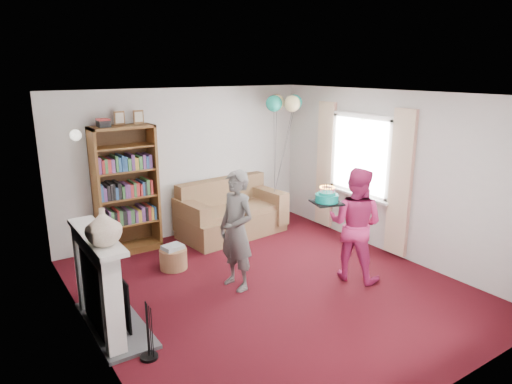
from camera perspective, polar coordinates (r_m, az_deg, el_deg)
ground at (r=6.18m, az=1.79°, el=-11.78°), size 5.00×5.00×0.00m
wall_back at (r=7.84m, az=-8.87°, el=3.60°), size 4.50×0.02×2.50m
wall_left at (r=4.82m, az=-20.58°, el=-4.55°), size 0.02×5.00×2.50m
wall_right at (r=7.23m, az=16.62°, el=2.18°), size 0.02×5.00×2.50m
ceiling at (r=5.51m, az=2.00°, el=12.12°), size 4.50×5.00×0.01m
fireplace at (r=5.31m, az=-18.50°, el=-11.17°), size 0.55×1.80×1.12m
window_bay at (r=7.59m, az=12.87°, el=2.66°), size 0.14×2.02×2.20m
wall_sconce at (r=7.05m, az=-21.63°, el=6.64°), size 0.16×0.23×0.16m
bookcase at (r=7.32m, az=-16.02°, el=0.11°), size 0.94×0.42×2.19m
sofa at (r=7.96m, az=-3.30°, el=-2.77°), size 1.76×0.93×0.93m
wicker_basket at (r=6.74m, az=-10.29°, el=-8.10°), size 0.40×0.40×0.36m
person_striped at (r=5.88m, az=-2.46°, el=-4.82°), size 0.46×0.62×1.58m
person_magenta at (r=6.28m, az=12.29°, el=-3.95°), size 0.86×0.94×1.55m
birthday_cake at (r=5.94m, az=8.84°, el=-0.77°), size 0.36×0.36×0.22m
balloons at (r=8.09m, az=3.55°, el=11.05°), size 0.72×0.72×1.69m
mantel_vase at (r=4.70m, az=-18.55°, el=-4.12°), size 0.41×0.41×0.37m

